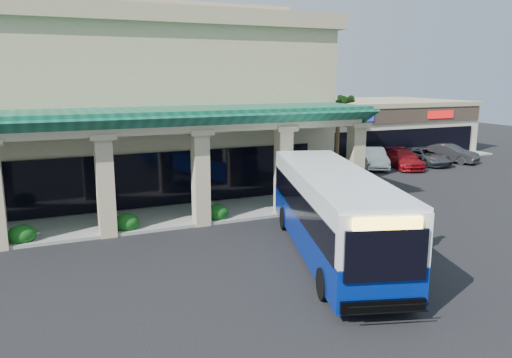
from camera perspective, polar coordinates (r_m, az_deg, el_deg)
name	(u,v)px	position (r m, az deg, el deg)	size (l,w,h in m)	color
ground	(306,249)	(21.60, 5.70, -7.97)	(110.00, 110.00, 0.00)	black
main_building	(72,102)	(33.81, -20.27, 8.29)	(30.80, 14.80, 11.35)	#C1B18A
arcade	(90,170)	(24.98, -18.49, 0.94)	(30.00, 6.20, 5.70)	#0E543E
strip_mall	(347,126)	(50.48, 10.39, 6.01)	(22.50, 12.50, 4.90)	beige
palm_0	(337,136)	(34.40, 9.29, 4.93)	(2.40, 2.40, 6.60)	#224A13
palm_1	(327,136)	(37.49, 8.08, 4.89)	(2.40, 2.40, 5.80)	#224A13
broadleaf_tree	(273,137)	(40.97, 2.00, 4.87)	(2.60, 2.60, 4.81)	#114B12
transit_bus	(332,214)	(20.55, 8.64, -3.96)	(2.91, 12.51, 3.49)	navy
pedestrian	(423,227)	(22.32, 18.50, -5.21)	(0.72, 0.47, 1.98)	slate
car_silver	(340,167)	(37.09, 9.57, 1.31)	(1.62, 4.04, 1.38)	#B9BAC1
car_white	(373,158)	(41.11, 13.22, 2.35)	(1.73, 4.96, 1.63)	white
car_red	(404,159)	(41.80, 16.55, 2.20)	(2.03, 4.99, 1.45)	maroon
car_gray	(426,156)	(44.02, 18.80, 2.48)	(2.31, 5.01, 1.39)	#363B41
car_extra	(449,153)	(45.93, 21.22, 2.76)	(1.64, 4.69, 1.55)	#272729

